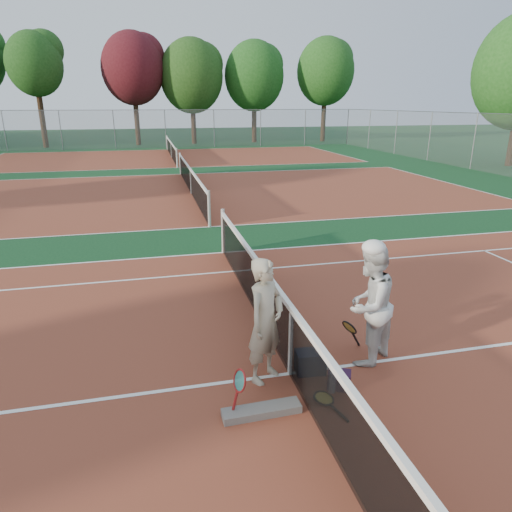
% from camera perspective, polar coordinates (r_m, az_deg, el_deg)
% --- Properties ---
extents(ground, '(130.00, 130.00, 0.00)m').
position_cam_1_polar(ground, '(6.47, 4.24, -14.48)').
color(ground, '#0E3619').
rests_on(ground, ground).
extents(court_main, '(23.77, 10.97, 0.01)m').
position_cam_1_polar(court_main, '(6.47, 4.25, -14.46)').
color(court_main, brown).
rests_on(court_main, ground).
extents(court_far_a, '(23.77, 10.97, 0.01)m').
position_cam_1_polar(court_far_a, '(19.06, -8.08, 7.76)').
color(court_far_a, brown).
rests_on(court_far_a, ground).
extents(court_far_b, '(23.77, 10.97, 0.01)m').
position_cam_1_polar(court_far_b, '(32.39, -10.50, 12.05)').
color(court_far_b, brown).
rests_on(court_far_b, ground).
extents(net_main, '(0.10, 10.98, 1.02)m').
position_cam_1_polar(net_main, '(6.21, 4.36, -10.53)').
color(net_main, black).
rests_on(net_main, ground).
extents(net_far_a, '(0.10, 10.98, 1.02)m').
position_cam_1_polar(net_far_a, '(18.97, -8.15, 9.26)').
color(net_far_a, black).
rests_on(net_far_a, ground).
extents(net_far_b, '(0.10, 10.98, 1.02)m').
position_cam_1_polar(net_far_b, '(32.34, -10.55, 12.94)').
color(net_far_b, black).
rests_on(net_far_b, ground).
extents(fence_back, '(32.00, 0.06, 3.00)m').
position_cam_1_polar(fence_back, '(39.24, -11.26, 15.30)').
color(fence_back, slate).
rests_on(fence_back, ground).
extents(player_a, '(0.74, 0.71, 1.70)m').
position_cam_1_polar(player_a, '(5.96, 1.21, -8.11)').
color(player_a, '#BEB093').
rests_on(player_a, ground).
extents(player_b, '(1.07, 1.03, 1.74)m').
position_cam_1_polar(player_b, '(6.54, 13.95, -5.95)').
color(player_b, silver).
rests_on(player_b, ground).
extents(racket_red, '(0.26, 0.32, 0.59)m').
position_cam_1_polar(racket_red, '(5.59, -2.04, -16.72)').
color(racket_red, maroon).
rests_on(racket_red, ground).
extents(racket_black_held, '(0.44, 0.40, 0.51)m').
position_cam_1_polar(racket_black_held, '(6.97, 11.53, -9.77)').
color(racket_black_held, black).
rests_on(racket_black_held, ground).
extents(racket_spare, '(0.43, 0.65, 0.06)m').
position_cam_1_polar(racket_spare, '(6.00, 8.46, -17.25)').
color(racket_spare, black).
rests_on(racket_spare, ground).
extents(sports_bag_navy, '(0.42, 0.31, 0.31)m').
position_cam_1_polar(sports_bag_navy, '(6.46, 6.78, -13.01)').
color(sports_bag_navy, '#111A33').
rests_on(sports_bag_navy, ground).
extents(sports_bag_purple, '(0.35, 0.31, 0.24)m').
position_cam_1_polar(sports_bag_purple, '(6.22, 10.33, -14.98)').
color(sports_bag_purple, '#270F2A').
rests_on(sports_bag_purple, ground).
extents(net_cover_canvas, '(0.96, 0.25, 0.10)m').
position_cam_1_polar(net_cover_canvas, '(5.73, 0.71, -18.79)').
color(net_cover_canvas, '#5E5955').
rests_on(net_cover_canvas, ground).
extents(water_bottle, '(0.09, 0.09, 0.30)m').
position_cam_1_polar(water_bottle, '(6.10, 9.52, -15.28)').
color(water_bottle, silver).
rests_on(water_bottle, ground).
extents(tree_back_1, '(4.31, 4.31, 8.92)m').
position_cam_1_polar(tree_back_1, '(42.68, -25.95, 20.73)').
color(tree_back_1, '#382314').
rests_on(tree_back_1, ground).
extents(tree_back_maroon, '(5.18, 5.18, 9.25)m').
position_cam_1_polar(tree_back_maroon, '(42.65, -15.15, 21.66)').
color(tree_back_maroon, '#382314').
rests_on(tree_back_maroon, ground).
extents(tree_back_3, '(5.49, 5.49, 8.91)m').
position_cam_1_polar(tree_back_3, '(43.05, -8.06, 21.37)').
color(tree_back_3, '#382314').
rests_on(tree_back_3, ground).
extents(tree_back_4, '(5.37, 5.37, 8.93)m').
position_cam_1_polar(tree_back_4, '(44.36, -0.24, 21.57)').
color(tree_back_4, '#382314').
rests_on(tree_back_4, ground).
extents(tree_back_5, '(5.29, 5.29, 9.33)m').
position_cam_1_polar(tree_back_5, '(45.99, 8.68, 21.82)').
color(tree_back_5, '#382314').
rests_on(tree_back_5, ground).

